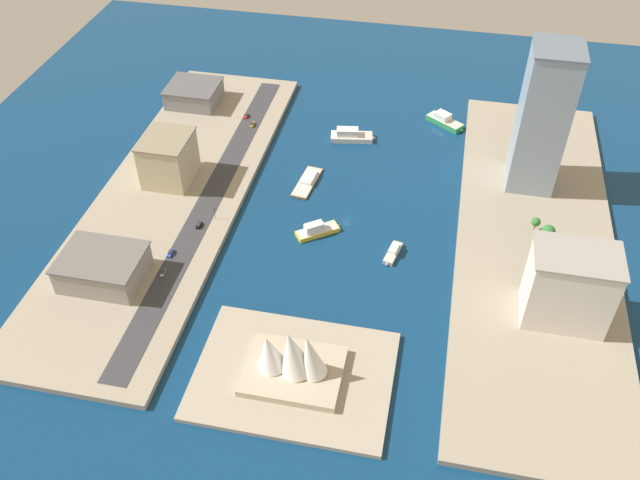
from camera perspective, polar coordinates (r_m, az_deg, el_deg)
ground_plane at (r=323.86m, az=2.26°, el=1.74°), size 440.00×440.00×0.00m
quay_west at (r=324.49m, az=17.58°, el=-0.15°), size 70.00×240.00×2.84m
quay_east at (r=344.17m, az=-12.18°, el=3.77°), size 70.00×240.00×2.84m
peninsula_point at (r=259.41m, az=-2.22°, el=-11.25°), size 73.61×55.12×2.00m
road_strip at (r=336.58m, az=-9.10°, el=3.59°), size 11.46×228.00×0.15m
ferry_white_commuter at (r=377.80m, az=2.60°, el=8.73°), size 25.34×12.47×6.72m
ferry_yellow_fast at (r=314.58m, az=-0.27°, el=0.85°), size 20.29×17.32×6.16m
barge_flat_brown at (r=345.90m, az=-1.05°, el=4.98°), size 11.54×27.77×2.90m
ferry_green_doubledeck at (r=397.02m, az=10.40°, el=9.81°), size 22.81×18.92×6.36m
yacht_sleek_gray at (r=305.84m, az=6.14°, el=-1.03°), size 7.63×16.65×3.93m
hotel_broad_white at (r=280.97m, az=20.16°, el=-3.65°), size 33.02×22.88×33.09m
office_block_beige at (r=346.04m, az=-12.59°, el=6.69°), size 22.94×26.84×23.82m
tower_tall_glass at (r=339.34m, az=18.15°, el=9.65°), size 22.87×26.09×71.90m
warehouse_low_gray at (r=411.43m, az=-10.53°, el=11.99°), size 29.24×27.42×10.93m
carpark_squat_concrete at (r=300.14m, az=-17.74°, el=-2.20°), size 34.36×27.15×12.70m
taxi_yellow_cab at (r=386.53m, az=-5.69°, el=9.63°), size 1.92×4.83×1.63m
hatchback_blue at (r=307.64m, az=-12.40°, el=-1.06°), size 2.04×5.22×1.63m
suv_black at (r=319.58m, az=-10.10°, el=1.24°), size 1.92×4.60×1.58m
pickup_red at (r=394.57m, az=-6.22°, el=10.31°), size 2.04×4.67×1.58m
sedan_silver at (r=299.17m, az=-13.02°, el=-2.68°), size 1.93×4.29×1.53m
traffic_light_waterfront at (r=320.70m, az=-8.83°, el=2.39°), size 0.36×0.36×6.50m
opera_landmark at (r=251.93m, az=-2.39°, el=-9.92°), size 36.36×28.64×23.00m
park_tree_cluster at (r=320.30m, az=18.36°, el=0.84°), size 10.00×13.17×9.90m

